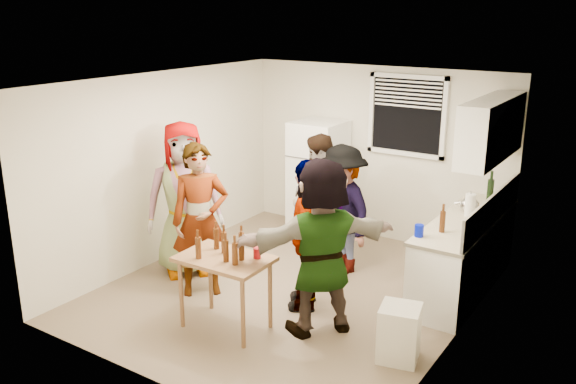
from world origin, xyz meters
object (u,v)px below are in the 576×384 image
Objects in this scene: refrigerator at (318,178)px; red_cup at (257,258)px; guest_grey at (188,271)px; blue_cup at (419,236)px; guest_orange at (320,329)px; kettle at (469,213)px; beer_bottle_counter at (442,232)px; guest_stripe at (204,292)px; wine_bottle at (489,204)px; guest_back_right at (341,270)px; guest_back_left at (318,259)px; trash_bin at (399,335)px; beer_bottle_table at (235,265)px; guest_black at (307,305)px; serving_table at (227,326)px.

red_cup is at bearing -71.58° from refrigerator.
blue_cup is at bearing -36.82° from guest_grey.
guest_grey reaches higher than guest_orange.
guest_grey is (-3.07, -1.65, -0.90)m from kettle.
beer_bottle_counter is 0.13× the size of guest_stripe.
guest_back_right is at bearing -145.94° from wine_bottle.
red_cup is at bearing -41.06° from guest_back_left.
refrigerator is at bearing 179.82° from wine_bottle.
blue_cup is 0.24× the size of trash_bin.
refrigerator is 3.09× the size of trash_bin.
wine_bottle reaches higher than trash_bin.
guest_back_left reaches higher than guest_stripe.
beer_bottle_counter is 1.41m from trash_bin.
guest_black is at bearing 75.88° from beer_bottle_table.
red_cup is 1.93m from guest_grey.
red_cup is at bearing -39.89° from guest_black.
red_cup is at bearing -19.84° from guest_orange.
refrigerator is at bearing 105.52° from beer_bottle_table.
guest_stripe is (-2.51, -1.99, -0.90)m from kettle.
trash_bin is at bearing 18.23° from beer_bottle_table.
wine_bottle is at bearing 88.32° from trash_bin.
guest_black is at bearing -51.34° from guest_back_right.
wine_bottle is (2.50, -0.01, 0.05)m from refrigerator.
guest_grey is (-1.61, 0.68, -0.80)m from red_cup.
serving_table is at bearing -166.48° from trash_bin.
wine_bottle is at bearing -0.18° from refrigerator.
kettle is 0.13× the size of guest_grey.
serving_table is at bearing -121.86° from wine_bottle.
kettle is 1.07× the size of beer_bottle_counter.
refrigerator is 1.00× the size of guest_back_left.
beer_bottle_table is 1.39m from guest_stripe.
blue_cup is 0.57× the size of beer_bottle_table.
guest_back_right is at bearing -47.01° from refrigerator.
trash_bin is at bearing 9.91° from red_cup.
beer_bottle_counter is (2.35, -1.31, 0.05)m from refrigerator.
kettle is at bearing 90.69° from trash_bin.
guest_stripe is (-0.11, -2.49, -0.85)m from refrigerator.
trash_bin is at bearing 13.52° from serving_table.
guest_back_left is at bearing 23.57° from guest_stripe.
beer_bottle_counter is 2.07m from red_cup.
red_cup is (-1.46, -2.33, -0.10)m from kettle.
red_cup is 0.06× the size of guest_back_left.
kettle reaches higher than trash_bin.
wine_bottle is at bearing 78.83° from blue_cup.
guest_orange is at bearing 175.28° from trash_bin.
guest_back_right reaches higher than guest_orange.
beer_bottle_counter is at bearing 23.73° from guest_back_left.
guest_back_left is at bearing -156.14° from wine_bottle.
beer_bottle_counter is at bearing -29.15° from refrigerator.
beer_bottle_counter is at bearing 49.84° from beer_bottle_table.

